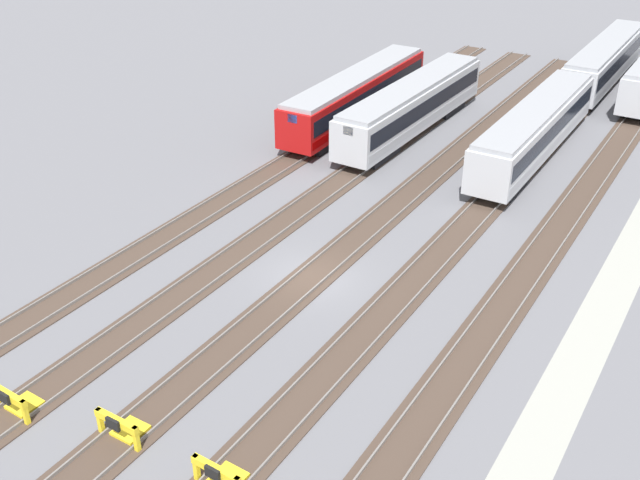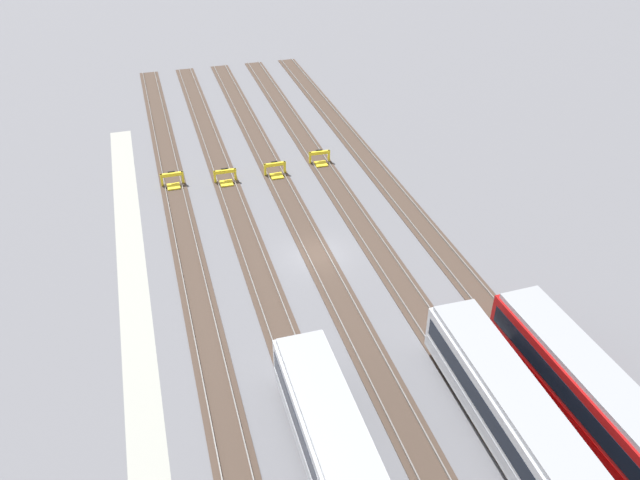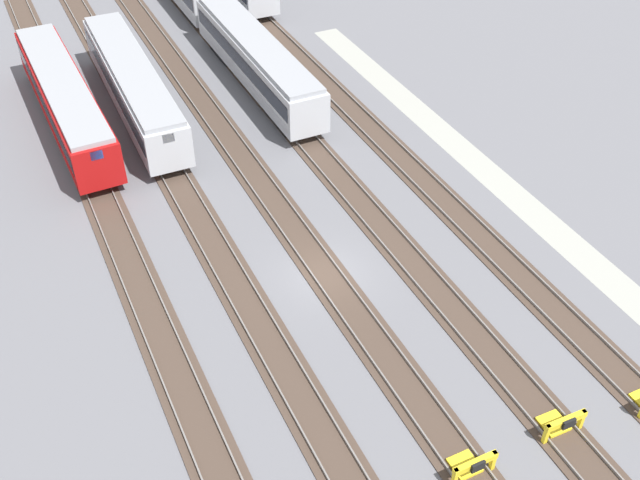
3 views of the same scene
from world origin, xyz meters
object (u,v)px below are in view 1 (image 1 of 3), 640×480
(subway_car_front_row_leftmost, at_px, (412,106))
(subway_car_front_row_centre, at_px, (535,130))
(bumper_stop_near_inner_track, at_px, (222,476))
(subway_car_front_row_rightmost, at_px, (357,95))
(bumper_stop_middle_track, at_px, (123,427))
(subway_car_front_row_left_inner, at_px, (605,61))
(bumper_stop_far_inner_track, at_px, (16,401))

(subway_car_front_row_leftmost, distance_m, subway_car_front_row_centre, 8.95)
(subway_car_front_row_centre, distance_m, bumper_stop_near_inner_track, 33.49)
(subway_car_front_row_rightmost, relative_size, bumper_stop_middle_track, 9.03)
(subway_car_front_row_left_inner, relative_size, bumper_stop_near_inner_track, 8.98)
(subway_car_front_row_leftmost, bearing_deg, bumper_stop_far_inner_track, 179.92)
(subway_car_front_row_leftmost, relative_size, subway_car_front_row_rightmost, 1.00)
(bumper_stop_middle_track, bearing_deg, subway_car_front_row_leftmost, 7.56)
(subway_car_front_row_leftmost, relative_size, bumper_stop_near_inner_track, 9.00)
(subway_car_front_row_centre, bearing_deg, subway_car_front_row_leftmost, 90.00)
(subway_car_front_row_centre, relative_size, bumper_stop_middle_track, 9.00)
(subway_car_front_row_centre, relative_size, bumper_stop_near_inner_track, 8.98)
(subway_car_front_row_centre, xyz_separation_m, bumper_stop_near_inner_track, (-33.46, -0.01, -1.53))
(subway_car_front_row_left_inner, xyz_separation_m, bumper_stop_far_inner_track, (-53.65, 9.05, -1.53))
(subway_car_front_row_left_inner, distance_m, bumper_stop_far_inner_track, 54.43)
(subway_car_front_row_leftmost, xyz_separation_m, bumper_stop_middle_track, (-33.52, -4.45, -1.53))
(subway_car_front_row_leftmost, bearing_deg, subway_car_front_row_rightmost, 90.00)
(subway_car_front_row_left_inner, relative_size, bumper_stop_far_inner_track, 8.97)
(subway_car_front_row_leftmost, height_order, bumper_stop_far_inner_track, subway_car_front_row_leftmost)
(subway_car_front_row_rightmost, height_order, bumper_stop_far_inner_track, subway_car_front_row_rightmost)
(subway_car_front_row_rightmost, bearing_deg, subway_car_front_row_leftmost, -90.00)
(bumper_stop_near_inner_track, xyz_separation_m, bumper_stop_middle_track, (-0.06, 4.51, 0.00))
(subway_car_front_row_centre, bearing_deg, subway_car_front_row_rightmost, 90.00)
(subway_car_front_row_rightmost, xyz_separation_m, bumper_stop_middle_track, (-33.52, -8.97, -1.53))
(bumper_stop_near_inner_track, bearing_deg, bumper_stop_far_inner_track, 97.57)
(subway_car_front_row_leftmost, relative_size, subway_car_front_row_left_inner, 1.00)
(bumper_stop_near_inner_track, distance_m, bumper_stop_middle_track, 4.51)
(subway_car_front_row_centre, bearing_deg, subway_car_front_row_left_inner, -0.19)
(subway_car_front_row_left_inner, xyz_separation_m, subway_car_front_row_rightmost, (-18.99, 13.53, 0.00))
(bumper_stop_near_inner_track, xyz_separation_m, bumper_stop_far_inner_track, (-1.20, 9.00, 0.00))
(subway_car_front_row_centre, height_order, subway_car_front_row_rightmost, same)
(bumper_stop_near_inner_track, bearing_deg, subway_car_front_row_left_inner, -0.05)
(subway_car_front_row_leftmost, distance_m, bumper_stop_far_inner_track, 34.69)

